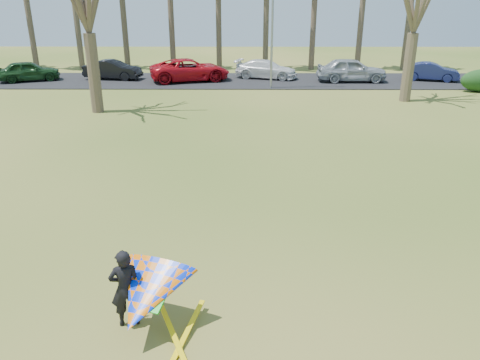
{
  "coord_description": "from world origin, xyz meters",
  "views": [
    {
      "loc": [
        0.09,
        -10.54,
        6.09
      ],
      "look_at": [
        0.0,
        2.0,
        1.1
      ],
      "focal_mm": 35.0,
      "sensor_mm": 36.0,
      "label": 1
    }
  ],
  "objects_px": {
    "car_5": "(431,72)",
    "kite_flyer": "(144,294)",
    "car_0": "(29,71)",
    "car_2": "(190,70)",
    "streetlight": "(275,21)",
    "car_3": "(266,69)",
    "car_4": "(351,70)",
    "car_1": "(113,70)"
  },
  "relations": [
    {
      "from": "car_3",
      "to": "kite_flyer",
      "type": "height_order",
      "value": "kite_flyer"
    },
    {
      "from": "streetlight",
      "to": "car_5",
      "type": "xyz_separation_m",
      "value": [
        11.97,
        3.0,
        -3.75
      ]
    },
    {
      "from": "car_0",
      "to": "kite_flyer",
      "type": "height_order",
      "value": "kite_flyer"
    },
    {
      "from": "car_1",
      "to": "kite_flyer",
      "type": "height_order",
      "value": "kite_flyer"
    },
    {
      "from": "car_0",
      "to": "car_1",
      "type": "distance_m",
      "value": 6.1
    },
    {
      "from": "streetlight",
      "to": "car_3",
      "type": "height_order",
      "value": "streetlight"
    },
    {
      "from": "car_3",
      "to": "kite_flyer",
      "type": "bearing_deg",
      "value": -170.04
    },
    {
      "from": "car_2",
      "to": "car_3",
      "type": "relative_size",
      "value": 1.24
    },
    {
      "from": "car_0",
      "to": "car_5",
      "type": "xyz_separation_m",
      "value": [
        30.0,
        0.42,
        -0.08
      ]
    },
    {
      "from": "car_2",
      "to": "car_5",
      "type": "relative_size",
      "value": 1.46
    },
    {
      "from": "car_0",
      "to": "car_2",
      "type": "relative_size",
      "value": 0.74
    },
    {
      "from": "car_0",
      "to": "car_3",
      "type": "distance_m",
      "value": 17.77
    },
    {
      "from": "car_3",
      "to": "car_4",
      "type": "distance_m",
      "value": 6.39
    },
    {
      "from": "streetlight",
      "to": "car_5",
      "type": "height_order",
      "value": "streetlight"
    },
    {
      "from": "kite_flyer",
      "to": "car_0",
      "type": "bearing_deg",
      "value": 116.92
    },
    {
      "from": "car_2",
      "to": "car_4",
      "type": "bearing_deg",
      "value": -107.47
    },
    {
      "from": "car_2",
      "to": "car_3",
      "type": "distance_m",
      "value": 5.86
    },
    {
      "from": "streetlight",
      "to": "kite_flyer",
      "type": "relative_size",
      "value": 3.35
    },
    {
      "from": "car_3",
      "to": "car_4",
      "type": "xyz_separation_m",
      "value": [
        6.23,
        -1.39,
        0.17
      ]
    },
    {
      "from": "car_5",
      "to": "car_3",
      "type": "bearing_deg",
      "value": 103.86
    },
    {
      "from": "car_1",
      "to": "car_2",
      "type": "bearing_deg",
      "value": -87.53
    },
    {
      "from": "streetlight",
      "to": "car_4",
      "type": "distance_m",
      "value": 7.35
    },
    {
      "from": "car_1",
      "to": "kite_flyer",
      "type": "relative_size",
      "value": 1.81
    },
    {
      "from": "car_0",
      "to": "car_1",
      "type": "height_order",
      "value": "car_0"
    },
    {
      "from": "kite_flyer",
      "to": "car_4",
      "type": "bearing_deg",
      "value": 70.45
    },
    {
      "from": "car_2",
      "to": "car_3",
      "type": "height_order",
      "value": "car_2"
    },
    {
      "from": "car_0",
      "to": "car_3",
      "type": "bearing_deg",
      "value": -108.71
    },
    {
      "from": "car_5",
      "to": "kite_flyer",
      "type": "distance_m",
      "value": 32.37
    },
    {
      "from": "car_0",
      "to": "car_4",
      "type": "bearing_deg",
      "value": -113.14
    },
    {
      "from": "car_2",
      "to": "car_4",
      "type": "xyz_separation_m",
      "value": [
        11.96,
        -0.18,
        0.04
      ]
    },
    {
      "from": "car_2",
      "to": "car_5",
      "type": "bearing_deg",
      "value": -105.67
    },
    {
      "from": "streetlight",
      "to": "car_1",
      "type": "distance_m",
      "value": 13.0
    },
    {
      "from": "streetlight",
      "to": "car_2",
      "type": "relative_size",
      "value": 1.37
    },
    {
      "from": "streetlight",
      "to": "kite_flyer",
      "type": "distance_m",
      "value": 25.75
    },
    {
      "from": "car_2",
      "to": "car_4",
      "type": "height_order",
      "value": "car_4"
    },
    {
      "from": "car_0",
      "to": "car_1",
      "type": "bearing_deg",
      "value": -105.03
    },
    {
      "from": "car_3",
      "to": "car_2",
      "type": "bearing_deg",
      "value": 118.93
    },
    {
      "from": "car_2",
      "to": "car_5",
      "type": "xyz_separation_m",
      "value": [
        18.02,
        0.3,
        -0.15
      ]
    },
    {
      "from": "car_3",
      "to": "car_4",
      "type": "relative_size",
      "value": 0.94
    },
    {
      "from": "car_2",
      "to": "car_0",
      "type": "bearing_deg",
      "value": 73.99
    },
    {
      "from": "car_0",
      "to": "car_2",
      "type": "height_order",
      "value": "car_2"
    },
    {
      "from": "car_1",
      "to": "car_3",
      "type": "xyz_separation_m",
      "value": [
        11.67,
        0.49,
        -0.02
      ]
    }
  ]
}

